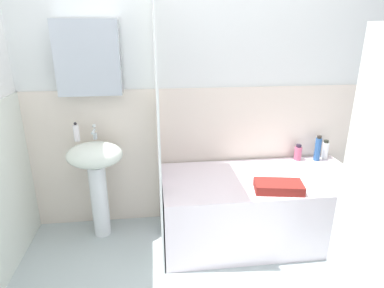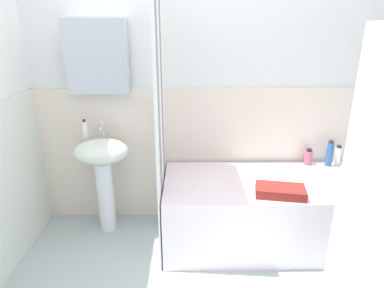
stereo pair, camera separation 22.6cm
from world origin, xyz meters
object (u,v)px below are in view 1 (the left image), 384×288
(bathtub, at_px, (259,207))
(lotion_bottle, at_px, (298,153))
(soap_dispenser, at_px, (76,133))
(conditioner_bottle, at_px, (318,149))
(body_wash_bottle, at_px, (325,150))
(towel_folded, at_px, (278,187))
(sink, at_px, (96,169))

(bathtub, height_order, lotion_bottle, lotion_bottle)
(soap_dispenser, xyz_separation_m, conditioner_bottle, (2.05, 0.03, -0.24))
(soap_dispenser, bearing_deg, body_wash_bottle, 1.54)
(bathtub, xyz_separation_m, towel_folded, (0.05, -0.24, 0.31))
(lotion_bottle, bearing_deg, conditioner_bottle, -10.33)
(lotion_bottle, bearing_deg, body_wash_bottle, 0.36)
(conditioner_bottle, bearing_deg, lotion_bottle, 169.67)
(soap_dispenser, relative_size, body_wash_bottle, 0.87)
(sink, relative_size, lotion_bottle, 5.66)
(conditioner_bottle, xyz_separation_m, towel_folded, (-0.56, -0.52, -0.08))
(body_wash_bottle, height_order, conditioner_bottle, conditioner_bottle)
(sink, height_order, bathtub, sink)
(bathtub, relative_size, conditioner_bottle, 6.86)
(conditioner_bottle, height_order, towel_folded, conditioner_bottle)
(towel_folded, bearing_deg, conditioner_bottle, 43.13)
(sink, distance_m, bathtub, 1.37)
(sink, bearing_deg, bathtub, -7.99)
(conditioner_bottle, relative_size, towel_folded, 0.67)
(sink, relative_size, body_wash_bottle, 4.71)
(conditioner_bottle, bearing_deg, sink, -177.05)
(sink, xyz_separation_m, towel_folded, (1.36, -0.42, -0.03))
(lotion_bottle, distance_m, towel_folded, 0.68)
(lotion_bottle, bearing_deg, bathtub, -144.35)
(soap_dispenser, xyz_separation_m, body_wash_bottle, (2.14, 0.06, -0.27))
(conditioner_bottle, xyz_separation_m, lotion_bottle, (-0.17, 0.03, -0.04))
(sink, height_order, body_wash_bottle, sink)
(conditioner_bottle, relative_size, lotion_bottle, 1.59)
(sink, distance_m, lotion_bottle, 1.76)
(sink, height_order, lotion_bottle, sink)
(sink, relative_size, bathtub, 0.52)
(soap_dispenser, bearing_deg, sink, -28.34)
(soap_dispenser, distance_m, conditioner_bottle, 2.07)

